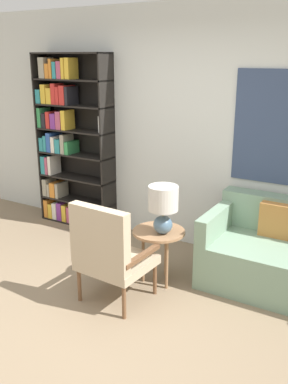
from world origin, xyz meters
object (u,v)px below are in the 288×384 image
at_px(bookshelf, 66,140).
at_px(armchair, 109,251).
at_px(table_lamp, 163,205).
at_px(side_table, 159,236).

xyz_separation_m(bookshelf, armchair, (1.65, -1.40, -0.59)).
height_order(bookshelf, armchair, bookshelf).
bearing_deg(table_lamp, side_table, 149.29).
distance_m(side_table, table_lamp, 0.36).
distance_m(armchair, side_table, 0.60).
height_order(side_table, table_lamp, table_lamp).
bearing_deg(bookshelf, table_lamp, -24.60).
relative_size(bookshelf, table_lamp, 4.70).
bearing_deg(side_table, table_lamp, -30.71).
bearing_deg(table_lamp, armchair, -115.17).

